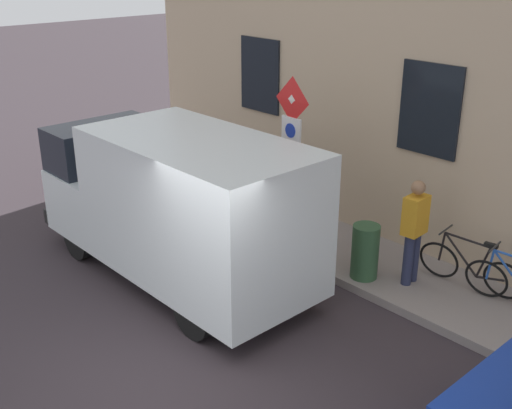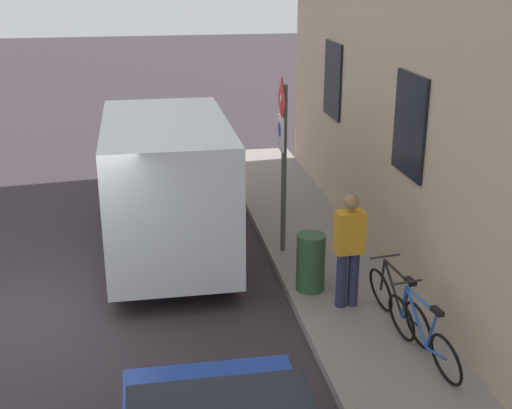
% 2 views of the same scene
% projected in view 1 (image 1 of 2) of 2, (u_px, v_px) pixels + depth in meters
% --- Properties ---
extents(ground_plane, '(80.00, 80.00, 0.00)m').
position_uv_depth(ground_plane, '(176.00, 384.00, 7.93)').
color(ground_plane, '#30282D').
extents(sidewalk_slab, '(1.79, 16.65, 0.14)m').
position_uv_depth(sidewalk_slab, '(384.00, 270.00, 10.59)').
color(sidewalk_slab, gray).
rests_on(sidewalk_slab, ground_plane).
extents(building_facade, '(0.75, 14.65, 8.35)m').
position_uv_depth(building_facade, '(453.00, 11.00, 9.82)').
color(building_facade, tan).
rests_on(building_facade, ground_plane).
extents(sign_post_stacked, '(0.16, 0.56, 2.93)m').
position_uv_depth(sign_post_stacked, '(292.00, 141.00, 10.46)').
color(sign_post_stacked, '#474C47').
rests_on(sign_post_stacked, sidewalk_slab).
extents(delivery_van, '(2.02, 5.34, 2.50)m').
position_uv_depth(delivery_van, '(176.00, 202.00, 10.02)').
color(delivery_van, white).
rests_on(delivery_van, ground_plane).
extents(bicycle_black, '(0.49, 1.72, 0.89)m').
position_uv_depth(bicycle_black, '(470.00, 268.00, 9.73)').
color(bicycle_black, black).
rests_on(bicycle_black, sidewalk_slab).
extents(pedestrian, '(0.41, 0.28, 1.72)m').
position_uv_depth(pedestrian, '(414.00, 229.00, 9.72)').
color(pedestrian, '#262B47').
rests_on(pedestrian, sidewalk_slab).
extents(litter_bin, '(0.44, 0.44, 0.90)m').
position_uv_depth(litter_bin, '(365.00, 252.00, 10.07)').
color(litter_bin, '#2D5133').
rests_on(litter_bin, sidewalk_slab).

